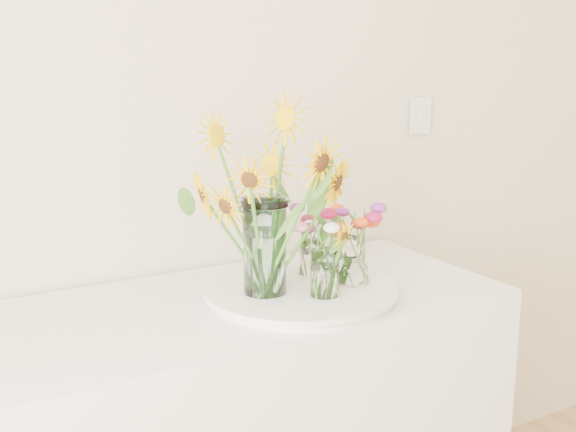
# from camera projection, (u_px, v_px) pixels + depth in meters

# --- Properties ---
(tray) EXTENTS (0.47, 0.47, 0.02)m
(tray) POSITION_uv_depth(u_px,v_px,m) (300.00, 293.00, 1.82)
(tray) COLOR white
(tray) RESTS_ON counter
(mason_jar) EXTENTS (0.14, 0.14, 0.24)m
(mason_jar) POSITION_uv_depth(u_px,v_px,m) (265.00, 246.00, 1.74)
(mason_jar) COLOR silver
(mason_jar) RESTS_ON tray
(sunflower_bouquet) EXTENTS (0.82, 0.82, 0.48)m
(sunflower_bouquet) POSITION_uv_depth(u_px,v_px,m) (264.00, 198.00, 1.71)
(sunflower_bouquet) COLOR #F4BA05
(sunflower_bouquet) RESTS_ON tray
(small_vase_a) EXTENTS (0.07, 0.07, 0.12)m
(small_vase_a) POSITION_uv_depth(u_px,v_px,m) (325.00, 274.00, 1.73)
(small_vase_a) COLOR white
(small_vase_a) RESTS_ON tray
(wildflower_posy_a) EXTENTS (0.20, 0.20, 0.21)m
(wildflower_posy_a) POSITION_uv_depth(u_px,v_px,m) (325.00, 256.00, 1.72)
(wildflower_posy_a) COLOR #EB4814
(wildflower_posy_a) RESTS_ON tray
(small_vase_b) EXTENTS (0.11, 0.11, 0.13)m
(small_vase_b) POSITION_uv_depth(u_px,v_px,m) (351.00, 260.00, 1.83)
(small_vase_b) COLOR white
(small_vase_b) RESTS_ON tray
(wildflower_posy_b) EXTENTS (0.19, 0.19, 0.22)m
(wildflower_posy_b) POSITION_uv_depth(u_px,v_px,m) (351.00, 243.00, 1.82)
(wildflower_posy_b) COLOR #EB4814
(wildflower_posy_b) RESTS_ON tray
(small_vase_c) EXTENTS (0.07, 0.07, 0.10)m
(small_vase_c) POSITION_uv_depth(u_px,v_px,m) (311.00, 258.00, 1.90)
(small_vase_c) COLOR white
(small_vase_c) RESTS_ON tray
(wildflower_posy_c) EXTENTS (0.20, 0.20, 0.19)m
(wildflower_posy_c) POSITION_uv_depth(u_px,v_px,m) (311.00, 241.00, 1.89)
(wildflower_posy_c) COLOR #EB4814
(wildflower_posy_c) RESTS_ON tray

